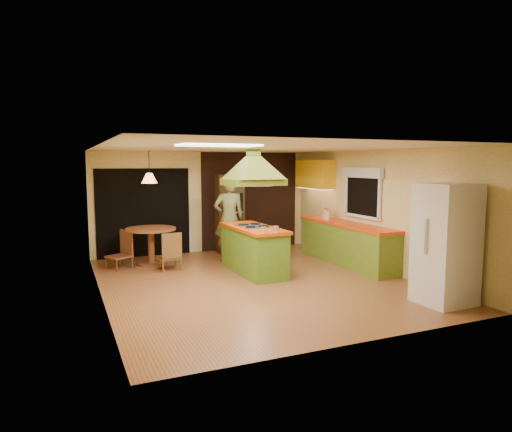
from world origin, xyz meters
name	(u,v)px	position (x,y,z in m)	size (l,w,h in m)	color
ground	(255,281)	(0.00, 0.00, 0.00)	(6.50, 6.50, 0.00)	brown
room_walls	(255,216)	(0.00, 0.00, 1.25)	(5.50, 6.50, 6.50)	beige
ceiling_plane	(255,148)	(0.00, 0.00, 2.50)	(6.50, 6.50, 0.00)	silver
brick_panel	(250,201)	(1.25, 3.23, 1.25)	(2.64, 0.03, 2.50)	#381E14
nook_opening	(144,213)	(-1.50, 3.23, 1.05)	(2.20, 0.03, 2.10)	black
right_counter	(346,243)	(2.45, 0.60, 0.46)	(0.62, 3.05, 0.92)	olive
upper_cabinets	(315,174)	(2.57, 2.20, 1.95)	(0.34, 1.40, 0.70)	yellow
window_right	(362,184)	(2.70, 0.40, 1.77)	(0.12, 1.35, 1.06)	black
fluor_panel	(219,145)	(-1.10, -1.20, 2.48)	(1.20, 0.60, 0.03)	white
kitchen_island	(253,249)	(0.24, 0.64, 0.48)	(0.81, 1.92, 0.96)	#5B8721
range_hood	(253,162)	(0.24, 0.64, 2.25)	(1.16, 0.87, 0.80)	#5C6B1A
man	(229,219)	(0.19, 1.94, 0.97)	(0.71, 0.46, 1.93)	brown
refrigerator	(446,244)	(2.23, -2.43, 0.95)	(0.79, 0.74, 1.91)	silver
wall_oven	(229,213)	(0.56, 2.95, 0.97)	(0.68, 0.64, 1.94)	#432D15
dining_table	(151,239)	(-1.52, 2.24, 0.58)	(1.09, 1.09, 0.81)	brown
chair_left	(119,250)	(-2.22, 2.14, 0.40)	(0.44, 0.44, 0.80)	brown
chair_near	(169,251)	(-1.27, 1.59, 0.40)	(0.44, 0.44, 0.80)	brown
pendant_lamp	(149,178)	(-1.52, 2.24, 1.90)	(0.33, 0.33, 0.22)	#FF9E3F
canister_large	(325,214)	(2.40, 1.39, 1.03)	(0.16, 0.16, 0.23)	beige
canister_medium	(328,215)	(2.40, 1.29, 1.03)	(0.15, 0.15, 0.21)	#F4E9C4
canister_small	(326,216)	(2.40, 1.35, 1.00)	(0.11, 0.11, 0.15)	#F9E5C8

